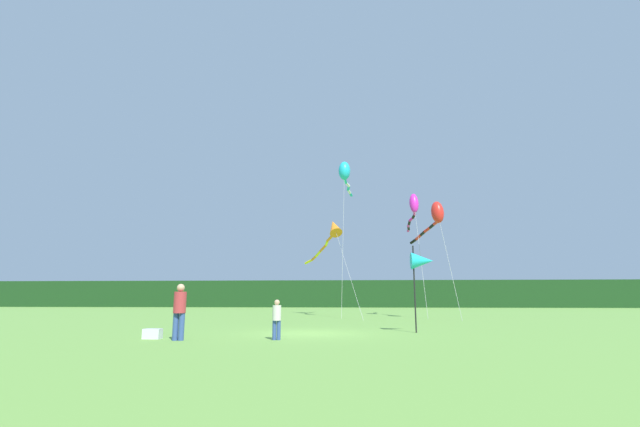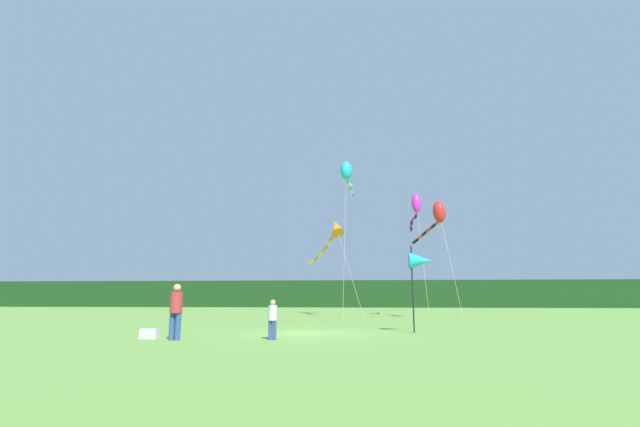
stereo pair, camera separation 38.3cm
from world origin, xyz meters
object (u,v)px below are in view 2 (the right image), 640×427
kite_red (437,215)px  kite_magenta (415,207)px  banner_flag_pole (420,262)px  person_adult (176,308)px  kite_orange (333,232)px  person_child (273,317)px  kite_cyan (347,173)px  cooler_box (150,334)px

kite_red → kite_magenta: kite_magenta is taller
banner_flag_pole → kite_red: kite_red is taller
person_adult → kite_red: 19.51m
person_adult → kite_orange: 19.81m
kite_magenta → kite_orange: bearing=177.0°
person_child → kite_magenta: bearing=68.0°
kite_cyan → cooler_box: bearing=-110.1°
person_adult → cooler_box: (-1.09, 0.49, -0.86)m
person_adult → person_child: 3.23m
cooler_box → kite_cyan: size_ratio=0.05×
person_child → banner_flag_pole: size_ratio=0.38×
kite_orange → kite_magenta: bearing=-3.0°
kite_cyan → person_child: bearing=-96.8°
banner_flag_pole → cooler_box: bearing=-161.0°
person_child → kite_magenta: (7.21, 17.87, 7.33)m
person_child → kite_magenta: kite_magenta is taller
cooler_box → kite_orange: size_ratio=0.05×
person_adult → person_child: (3.19, 0.43, -0.29)m
kite_orange → kite_red: bearing=-28.2°
kite_cyan → kite_magenta: 5.83m
kite_magenta → person_child: bearing=-112.0°
cooler_box → kite_magenta: bearing=57.2°
person_adult → kite_orange: (4.18, 18.62, 5.29)m
kite_orange → banner_flag_pole: bearing=-73.4°
banner_flag_pole → kite_red: bearing=75.9°
kite_cyan → kite_red: kite_cyan is taller
banner_flag_pole → kite_magenta: (1.81, 14.48, 5.23)m
kite_cyan → kite_red: 7.90m
cooler_box → kite_red: 20.08m
person_child → cooler_box: person_child is taller
person_adult → banner_flag_pole: bearing=23.9°
kite_cyan → kite_red: (6.10, -3.06, -3.98)m
person_adult → banner_flag_pole: (8.60, 3.81, 1.81)m
kite_red → person_adult: bearing=-127.6°
person_child → kite_cyan: kite_cyan is taller
kite_cyan → kite_orange: 4.65m
banner_flag_pole → kite_red: 11.98m
person_adult → kite_cyan: size_ratio=0.16×
person_child → cooler_box: size_ratio=2.25×
kite_red → person_child: bearing=-119.7°
kite_orange → kite_magenta: kite_magenta is taller
banner_flag_pole → kite_magenta: size_ratio=0.38×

